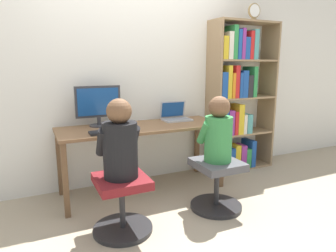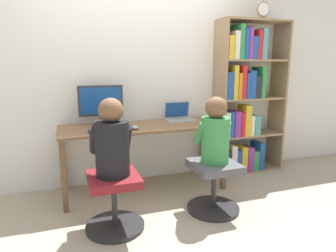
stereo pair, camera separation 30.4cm
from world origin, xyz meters
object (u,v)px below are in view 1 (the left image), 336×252
Objects in this scene: person_at_monitor at (120,143)px; desk_clock at (254,11)px; desktop_monitor at (98,105)px; laptop at (176,116)px; office_chair_right at (217,182)px; office_chair_left at (122,201)px; bookshelf at (236,100)px; person_at_laptop at (218,132)px; keyboard at (110,132)px.

desk_clock is at bearing 21.97° from person_at_monitor.
desktop_monitor reaches higher than laptop.
office_chair_right is (0.03, -0.84, -0.52)m from laptop.
desktop_monitor is 0.91m from person_at_monitor.
desktop_monitor is at bearing 136.36° from office_chair_right.
desktop_monitor is 0.91m from laptop.
office_chair_left is 2.09m from bookshelf.
bookshelf is at bearing 25.71° from office_chair_left.
bookshelf is 1.10m from desk_clock.
desk_clock is (0.99, 0.76, 1.25)m from person_at_laptop.
laptop is at bearing -179.50° from bookshelf.
desktop_monitor is 1.47× the size of laptop.
desk_clock reaches higher than office_chair_left.
person_at_laptop is (0.90, -0.50, 0.01)m from keyboard.
keyboard reaches higher than office_chair_left.
bookshelf is (1.79, 0.86, 0.66)m from office_chair_left.
person_at_laptop reaches higher than laptop.
desk_clock reaches higher than person_at_monitor.
office_chair_right is 0.49m from person_at_laptop.
laptop reaches higher than office_chair_right.
person_at_monitor is (-0.92, -0.85, -0.02)m from laptop.
bookshelf reaches higher than desktop_monitor.
office_chair_right is (0.95, 0.02, 0.00)m from office_chair_left.
office_chair_left is 2.72m from desk_clock.
office_chair_right is 2.15m from desk_clock.
desk_clock reaches higher than laptop.
person_at_monitor reaches higher than person_at_laptop.
office_chair_left is at bearing -91.78° from desktop_monitor.
desktop_monitor is 1.44m from office_chair_right.
office_chair_left is (-0.05, -0.52, -0.48)m from keyboard.
keyboard is 0.71m from office_chair_left.
laptop is 0.65× the size of office_chair_right.
office_chair_left and office_chair_right have the same top height.
bookshelf is at bearing 11.06° from keyboard.
laptop is 1.60m from desk_clock.
office_chair_right is at bearing -135.00° from bookshelf.
person_at_laptop is (0.95, 0.02, 0.49)m from office_chair_left.
office_chair_left is (-0.92, -0.85, -0.52)m from laptop.
desk_clock reaches higher than office_chair_right.
office_chair_right is 0.81× the size of person_at_laptop.
desktop_monitor is 1.76m from bookshelf.
keyboard is at bearing -168.94° from bookshelf.
person_at_laptop is 1.77m from desk_clock.
laptop reaches higher than office_chair_left.
bookshelf is (1.76, -0.03, -0.03)m from desktop_monitor.
desk_clock is at bearing 7.96° from keyboard.
person_at_laptop is at bearing 1.30° from office_chair_left.
person_at_monitor is 1.99m from bookshelf.
laptop is 1.36m from office_chair_left.
office_chair_left is at bearing -136.98° from laptop.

